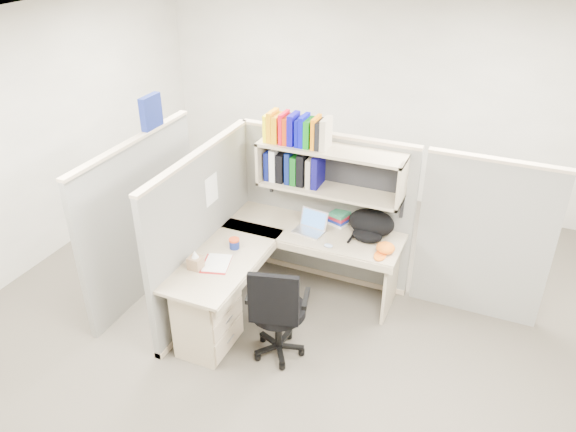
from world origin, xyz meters
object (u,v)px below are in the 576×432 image
at_px(desk, 237,294).
at_px(snack_canister, 234,243).
at_px(laptop, 309,223).
at_px(task_chair, 278,325).
at_px(backpack, 370,226).

bearing_deg(desk, snack_canister, 119.73).
bearing_deg(laptop, snack_canister, -125.90).
relative_size(desk, task_chair, 1.74).
height_order(backpack, task_chair, task_chair).
xyz_separation_m(backpack, task_chair, (-0.46, -1.11, -0.51)).
distance_m(desk, task_chair, 0.51).
bearing_deg(snack_canister, laptop, 45.49).
bearing_deg(backpack, task_chair, -93.80).
bearing_deg(backpack, snack_canister, -129.40).
bearing_deg(snack_canister, backpack, 31.70).
xyz_separation_m(desk, laptop, (0.38, 0.81, 0.39)).
bearing_deg(desk, backpack, 45.27).
relative_size(laptop, task_chair, 0.29).
xyz_separation_m(desk, backpack, (0.94, 0.95, 0.42)).
relative_size(backpack, snack_canister, 4.44).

